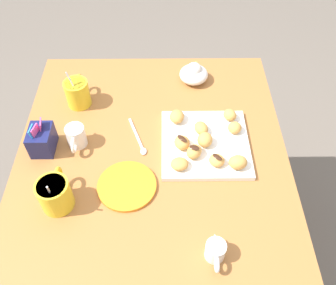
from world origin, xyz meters
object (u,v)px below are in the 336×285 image
object	(u,v)px
beignet_4	(194,152)
dining_table	(154,174)
ice_cream_bowl	(194,73)
beignet_3	(182,143)
coffee_mug_yellow_right	(77,92)
cream_pitcher_white	(76,136)
beignet_9	(238,162)
beignet_7	(201,128)
beignet_1	(217,160)
beignet_6	(230,115)
beignet_5	(177,117)
sugar_caddy	(42,139)
beignet_2	(205,139)
beignet_8	(179,164)
coffee_mug_yellow_left	(55,193)
chocolate_sauce_pitcher	(215,250)
pastry_plate_square	(205,144)
saucer_orange_left	(127,186)
beignet_0	(235,128)

from	to	relation	value
beignet_4	dining_table	bearing A→B (deg)	70.45
ice_cream_bowl	beignet_3	world-z (taller)	ice_cream_bowl
ice_cream_bowl	beignet_3	size ratio (longest dim) A/B	1.98
coffee_mug_yellow_right	cream_pitcher_white	size ratio (longest dim) A/B	1.37
dining_table	beignet_9	world-z (taller)	beignet_9
beignet_7	beignet_1	bearing A→B (deg)	-163.48
beignet_4	beignet_6	distance (m)	0.20
ice_cream_bowl	beignet_7	xyz separation A→B (m)	(-0.27, -0.01, -0.00)
ice_cream_bowl	cream_pitcher_white	bearing A→B (deg)	128.41
cream_pitcher_white	beignet_1	distance (m)	0.44
beignet_5	beignet_4	bearing A→B (deg)	-161.86
coffee_mug_yellow_right	ice_cream_bowl	xyz separation A→B (m)	(0.12, -0.41, -0.02)
ice_cream_bowl	sugar_caddy	bearing A→B (deg)	123.02
dining_table	beignet_4	distance (m)	0.23
beignet_1	beignet_2	size ratio (longest dim) A/B	0.88
beignet_4	beignet_8	xyz separation A→B (m)	(-0.04, 0.05, -0.00)
beignet_2	beignet_7	bearing A→B (deg)	9.55
beignet_1	coffee_mug_yellow_left	bearing A→B (deg)	105.23
coffee_mug_yellow_right	chocolate_sauce_pitcher	xyz separation A→B (m)	(-0.56, -0.42, -0.02)
pastry_plate_square	dining_table	bearing A→B (deg)	92.36
beignet_7	beignet_6	bearing A→B (deg)	-60.05
ice_cream_bowl	beignet_1	distance (m)	0.40
chocolate_sauce_pitcher	beignet_4	distance (m)	0.31
beignet_5	sugar_caddy	bearing A→B (deg)	103.11
sugar_caddy	beignet_6	bearing A→B (deg)	-80.13
dining_table	saucer_orange_left	size ratio (longest dim) A/B	5.27
beignet_0	beignet_6	size ratio (longest dim) A/B	0.98
dining_table	beignet_7	world-z (taller)	beignet_7
chocolate_sauce_pitcher	beignet_2	size ratio (longest dim) A/B	1.71
pastry_plate_square	beignet_0	distance (m)	0.11
beignet_5	beignet_6	xyz separation A→B (m)	(0.01, -0.18, 0.00)
beignet_8	dining_table	bearing A→B (deg)	43.18
sugar_caddy	beignet_3	distance (m)	0.43
beignet_4	coffee_mug_yellow_left	bearing A→B (deg)	111.76
beignet_1	beignet_8	world-z (taller)	same
ice_cream_bowl	saucer_orange_left	world-z (taller)	ice_cream_bowl
beignet_5	beignet_8	xyz separation A→B (m)	(-0.19, -0.00, -0.00)
beignet_6	beignet_3	bearing A→B (deg)	125.89
cream_pitcher_white	saucer_orange_left	size ratio (longest dim) A/B	0.61
beignet_1	cream_pitcher_white	bearing A→B (deg)	77.81
cream_pitcher_white	beignet_8	size ratio (longest dim) A/B	1.97
beignet_2	beignet_5	world-z (taller)	beignet_2
coffee_mug_yellow_right	coffee_mug_yellow_left	bearing A→B (deg)	180.00
beignet_7	ice_cream_bowl	bearing A→B (deg)	1.92
ice_cream_bowl	beignet_7	size ratio (longest dim) A/B	1.93
pastry_plate_square	beignet_6	size ratio (longest dim) A/B	5.95
cream_pitcher_white	sugar_caddy	bearing A→B (deg)	96.47
sugar_caddy	beignet_3	xyz separation A→B (m)	(-0.01, -0.43, -0.01)
beignet_4	beignet_8	bearing A→B (deg)	133.56
dining_table	cream_pitcher_white	bearing A→B (deg)	86.06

